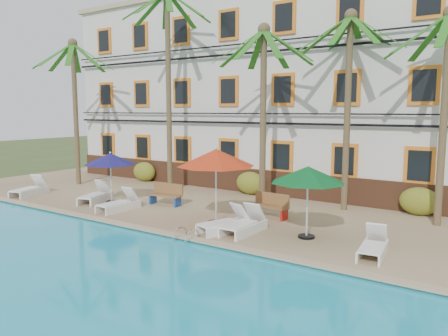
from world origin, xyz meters
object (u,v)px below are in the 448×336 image
Objects in this scene: palm_a at (75,92)px; lounger_f at (373,246)px; lounger_c at (119,203)px; lounger_a at (30,189)px; umbrella_red at (216,158)px; bench_right at (270,205)px; lounger_e at (244,224)px; umbrella_green at (308,175)px; umbrella_blue at (110,159)px; bench_left at (166,194)px; lounger_d at (226,223)px; palm_e at (446,87)px; pool_ladder at (186,239)px; palm_b at (168,66)px; palm_c at (263,91)px; lounger_b at (96,195)px; palm_d at (348,84)px.

lounger_f is at bearing -10.34° from palm_a.
palm_a is 8.90m from lounger_c.
palm_a is at bearing 104.27° from lounger_a.
umbrella_red is 1.53× the size of lounger_f.
lounger_c is at bearing -157.07° from bench_right.
lounger_c is 5.97m from lounger_e.
lounger_a is at bearing -178.69° from lounger_f.
umbrella_blue is at bearing 178.94° from umbrella_green.
bench_right is (4.77, 0.57, 0.00)m from bench_left.
lounger_d is at bearing -1.96° from lounger_c.
palm_e reaches higher than lounger_a.
lounger_d is at bearing -176.25° from lounger_f.
lounger_e is (11.88, 0.28, -0.00)m from lounger_a.
palm_b is at bearing 134.57° from pool_ladder.
palm_c is 7.22m from pool_ladder.
lounger_e is (1.44, -0.40, -2.08)m from umbrella_red.
palm_b is 3.54× the size of umbrella_red.
umbrella_red is 6.94m from lounger_b.
palm_b is 10.03m from lounger_e.
lounger_e is (1.37, -3.65, -4.54)m from palm_c.
palm_d is 4.36× the size of lounger_f.
palm_d is at bearing 56.41° from bench_right.
lounger_a is at bearing -177.71° from lounger_c.
umbrella_green is at bearing 18.38° from lounger_d.
lounger_f is 1.19× the size of bench_left.
lounger_c is at bearing -174.48° from umbrella_red.
palm_e is at bearing 8.74° from palm_c.
palm_e is at bearing 2.13° from palm_b.
lounger_c is 2.55× the size of pool_ladder.
palm_d is 5.21× the size of bench_right.
palm_e is at bearing 22.86° from lounger_c.
palm_b is 10.45m from umbrella_green.
lounger_b is 1.11× the size of lounger_c.
lounger_c is at bearing -14.83° from lounger_b.
palm_b reaches higher than lounger_d.
lounger_c is 1.24× the size of bench_right.
palm_d is 8.81m from bench_left.
lounger_b is at bearing 176.36° from lounger_e.
bench_left is 1.01× the size of bench_right.
palm_c is 3.31× the size of umbrella_blue.
lounger_e is at bearing 1.33° from lounger_a.
umbrella_green is 10.16m from lounger_b.
umbrella_red is at bearing 176.87° from lounger_f.
lounger_b is (-1.12, -3.70, -5.89)m from palm_b.
umbrella_blue reaches higher than lounger_b.
lounger_d is at bearing -5.64° from lounger_b.
lounger_d is 1.12× the size of lounger_f.
palm_a reaches higher than bench_right.
umbrella_red reaches higher than lounger_e.
palm_b reaches higher than lounger_f.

